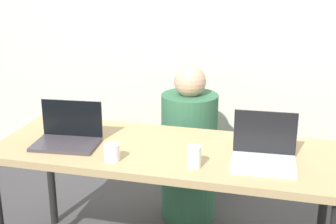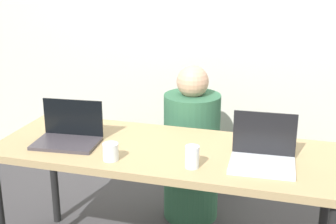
# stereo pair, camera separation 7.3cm
# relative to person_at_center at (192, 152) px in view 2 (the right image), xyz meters

# --- Properties ---
(back_wall) EXTENTS (4.72, 0.10, 2.36)m
(back_wall) POSITION_rel_person_at_center_xyz_m (-0.00, 0.56, 0.71)
(back_wall) COLOR beige
(back_wall) RESTS_ON ground
(desk) EXTENTS (1.82, 0.69, 0.76)m
(desk) POSITION_rel_person_at_center_xyz_m (-0.00, -0.63, 0.21)
(desk) COLOR tan
(desk) RESTS_ON ground
(person_at_center) EXTENTS (0.39, 0.39, 1.07)m
(person_at_center) POSITION_rel_person_at_center_xyz_m (0.00, 0.00, 0.00)
(person_at_center) COLOR #306143
(person_at_center) RESTS_ON ground
(laptop_front_left) EXTENTS (0.36, 0.27, 0.22)m
(laptop_front_left) POSITION_rel_person_at_center_xyz_m (-0.53, -0.70, 0.33)
(laptop_front_left) COLOR #3A353B
(laptop_front_left) RESTS_ON desk
(laptop_front_right) EXTENTS (0.32, 0.29, 0.24)m
(laptop_front_right) POSITION_rel_person_at_center_xyz_m (0.52, -0.69, 0.33)
(laptop_front_right) COLOR silver
(laptop_front_right) RESTS_ON desk
(water_glass_right) EXTENTS (0.07, 0.07, 0.11)m
(water_glass_right) POSITION_rel_person_at_center_xyz_m (0.20, -0.83, 0.33)
(water_glass_right) COLOR white
(water_glass_right) RESTS_ON desk
(water_glass_left) EXTENTS (0.08, 0.08, 0.09)m
(water_glass_left) POSITION_rel_person_at_center_xyz_m (-0.22, -0.85, 0.32)
(water_glass_left) COLOR white
(water_glass_left) RESTS_ON desk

